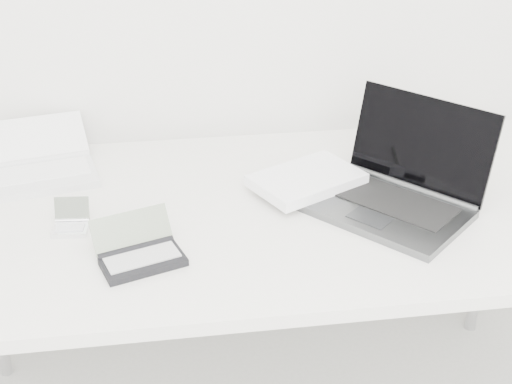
{
  "coord_description": "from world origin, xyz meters",
  "views": [
    {
      "loc": [
        -0.23,
        0.15,
        1.54
      ],
      "look_at": [
        -0.03,
        1.51,
        0.79
      ],
      "focal_mm": 50.0,
      "sensor_mm": 36.0,
      "label": 1
    }
  ],
  "objects": [
    {
      "name": "netbook_open_white",
      "position": [
        -0.52,
        1.79,
        0.75
      ],
      "size": [
        0.3,
        0.35,
        0.08
      ],
      "rotation": [
        0.0,
        0.0,
        0.21
      ],
      "color": "silver",
      "rests_on": "desk"
    },
    {
      "name": "laptop_large",
      "position": [
        0.23,
        1.54,
        0.77
      ],
      "size": [
        0.54,
        0.46,
        0.23
      ],
      "rotation": [
        0.0,
        0.0,
        -0.84
      ],
      "color": "#515356",
      "rests_on": "desk"
    },
    {
      "name": "palmtop_charcoal",
      "position": [
        -0.29,
        1.37,
        0.75
      ],
      "size": [
        0.2,
        0.18,
        0.08
      ],
      "rotation": [
        0.0,
        0.0,
        0.32
      ],
      "color": "black",
      "rests_on": "desk"
    },
    {
      "name": "desk",
      "position": [
        0.0,
        1.55,
        0.68
      ],
      "size": [
        1.6,
        0.8,
        0.73
      ],
      "color": "white",
      "rests_on": "ground"
    },
    {
      "name": "pda_silver",
      "position": [
        -0.44,
        1.51,
        0.74
      ],
      "size": [
        0.08,
        0.09,
        0.06
      ],
      "rotation": [
        0.0,
        0.0,
        -0.09
      ],
      "color": "white",
      "rests_on": "desk"
    }
  ]
}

